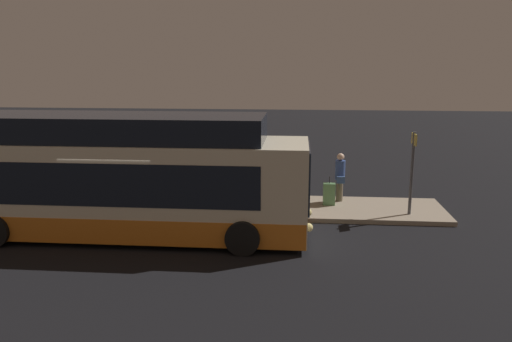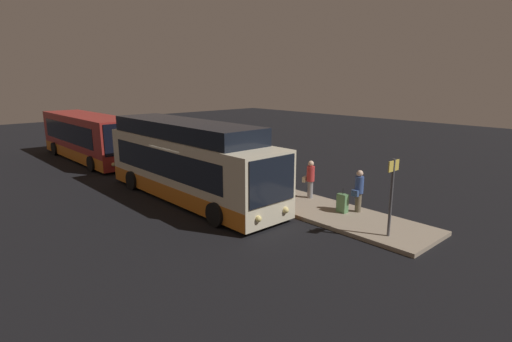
% 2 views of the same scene
% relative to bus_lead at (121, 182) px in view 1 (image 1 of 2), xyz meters
% --- Properties ---
extents(ground, '(80.00, 80.00, 0.00)m').
position_rel_bus_lead_xyz_m(ground, '(0.04, -0.04, -1.60)').
color(ground, black).
extents(platform, '(20.00, 2.75, 0.15)m').
position_rel_bus_lead_xyz_m(platform, '(0.04, 2.93, -1.52)').
color(platform, gray).
rests_on(platform, ground).
extents(bus_lead, '(10.73, 2.82, 3.54)m').
position_rel_bus_lead_xyz_m(bus_lead, '(0.00, 0.00, 0.00)').
color(bus_lead, beige).
rests_on(bus_lead, ground).
extents(passenger_boarding, '(0.66, 0.70, 1.58)m').
position_rel_bus_lead_xyz_m(passenger_boarding, '(2.82, 2.23, -0.61)').
color(passenger_boarding, silver).
rests_on(passenger_boarding, platform).
extents(passenger_waiting, '(0.35, 0.52, 1.72)m').
position_rel_bus_lead_xyz_m(passenger_waiting, '(6.58, 3.69, -0.51)').
color(passenger_waiting, '#6B604C').
rests_on(passenger_waiting, platform).
extents(passenger_with_bags, '(0.60, 0.48, 1.70)m').
position_rel_bus_lead_xyz_m(passenger_with_bags, '(4.01, 3.76, -0.52)').
color(passenger_with_bags, gray).
rests_on(passenger_with_bags, platform).
extents(suitcase, '(0.41, 0.27, 1.00)m').
position_rel_bus_lead_xyz_m(suitcase, '(6.18, 3.19, -1.07)').
color(suitcase, '#598C59').
rests_on(suitcase, platform).
extents(sign_post, '(0.10, 0.62, 2.69)m').
position_rel_bus_lead_xyz_m(sign_post, '(8.72, 2.30, 0.18)').
color(sign_post, '#4C4C51').
rests_on(sign_post, platform).
extents(trash_bin, '(0.44, 0.44, 0.65)m').
position_rel_bus_lead_xyz_m(trash_bin, '(2.40, 3.15, -1.12)').
color(trash_bin, '#593319').
rests_on(trash_bin, platform).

